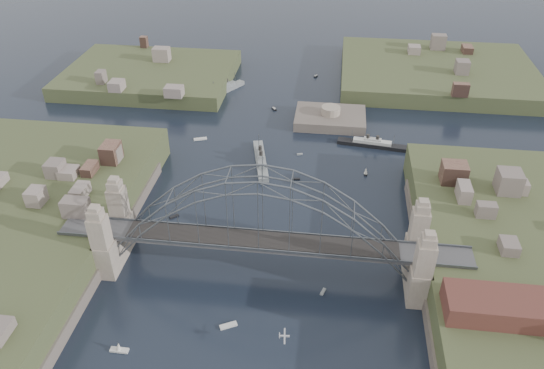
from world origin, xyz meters
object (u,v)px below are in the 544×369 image
Objects in this scene: fort_island at (330,123)px; wharf_shed at (504,307)px; naval_cruiser_far at (225,89)px; ocean_liner at (372,144)px; bridge at (261,225)px; naval_cruiser_near at (261,160)px.

fort_island is 90.48m from wharf_shed.
wharf_shed is 124.63m from naval_cruiser_far.
wharf_shed is 0.98× the size of ocean_liner.
bridge is 93.22m from naval_cruiser_far.
bridge reaches higher than ocean_liner.
wharf_shed reaches higher than naval_cruiser_near.
fort_island is 42.27m from naval_cruiser_far.
wharf_shed is at bearing -48.60° from naval_cruiser_near.
naval_cruiser_near is (-6.36, 43.11, -11.37)m from bridge.
fort_island is 1.08× the size of ocean_liner.
ocean_liner is at bearing -32.79° from naval_cruiser_far.
wharf_shed is at bearing -17.65° from bridge.
bridge is 3.82× the size of fort_island.
naval_cruiser_near is 1.22× the size of naval_cruiser_far.
wharf_shed is (32.00, -84.00, 10.34)m from fort_island.
bridge is 4.20× the size of wharf_shed.
bridge reaches higher than wharf_shed.
ocean_liner is (50.56, -32.58, -0.19)m from naval_cruiser_far.
fort_island is (12.00, 70.00, -12.66)m from bridge.
fort_island is at bearing -26.50° from naval_cruiser_far.
naval_cruiser_far is (-37.81, 18.85, 1.30)m from fort_island.
fort_island is 1.31× the size of naval_cruiser_far.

